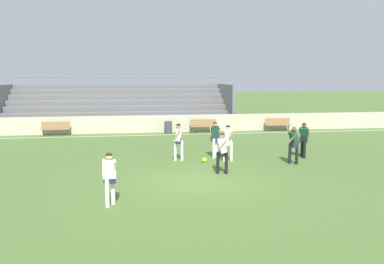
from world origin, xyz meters
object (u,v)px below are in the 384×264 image
(player_white_wide_left, at_px, (179,139))
(player_dark_on_ball, at_px, (294,142))
(player_white_overlapping, at_px, (228,140))
(bleacher_stand, at_px, (118,105))
(bench_centre_sideline, at_px, (56,127))
(bench_far_left, at_px, (278,123))
(bench_near_wall_gap, at_px, (203,125))
(trash_bin, at_px, (168,127))
(soccer_ball, at_px, (204,160))
(player_white_deep_cover, at_px, (222,150))
(player_dark_challenging, at_px, (215,136))
(player_white_wide_right, at_px, (110,174))
(player_dark_trailing_run, at_px, (304,137))

(player_white_wide_left, bearing_deg, player_dark_on_ball, -16.46)
(player_white_overlapping, relative_size, player_dark_on_ball, 0.99)
(player_white_overlapping, bearing_deg, player_white_wide_left, 168.02)
(bleacher_stand, xyz_separation_m, bench_centre_sideline, (-3.92, -4.17, -1.13))
(bench_centre_sideline, bearing_deg, player_dark_on_ball, -40.82)
(bleacher_stand, bearing_deg, bench_far_left, -20.44)
(bench_near_wall_gap, bearing_deg, trash_bin, -177.69)
(bench_centre_sideline, relative_size, soccer_ball, 8.18)
(player_white_deep_cover, bearing_deg, bench_near_wall_gap, 83.56)
(player_dark_challenging, relative_size, player_white_deep_cover, 1.04)
(bleacher_stand, bearing_deg, player_white_deep_cover, -74.01)
(bench_centre_sideline, xyz_separation_m, player_white_deep_cover, (8.44, -11.61, 0.43))
(bleacher_stand, distance_m, player_white_wide_left, 13.41)
(player_white_wide_right, bearing_deg, trash_bin, 78.25)
(bench_far_left, relative_size, player_white_overlapping, 1.08)
(player_dark_on_ball, bearing_deg, player_white_wide_left, 163.54)
(bleacher_stand, xyz_separation_m, player_white_wide_left, (3.10, -13.03, -0.65))
(player_white_wide_right, bearing_deg, bench_near_wall_gap, 69.80)
(trash_bin, relative_size, player_white_wide_right, 0.51)
(player_dark_challenging, xyz_separation_m, soccer_ball, (-0.68, -0.96, -0.92))
(player_white_wide_left, relative_size, player_dark_on_ball, 1.02)
(trash_bin, bearing_deg, bench_far_left, 0.72)
(bench_far_left, height_order, player_white_deep_cover, player_white_deep_cover)
(player_white_overlapping, relative_size, player_white_wide_right, 1.02)
(trash_bin, height_order, player_dark_trailing_run, player_dark_trailing_run)
(player_white_overlapping, distance_m, player_white_deep_cover, 2.40)
(bench_near_wall_gap, bearing_deg, player_dark_trailing_run, -70.49)
(player_dark_trailing_run, relative_size, soccer_ball, 7.60)
(player_white_wide_left, bearing_deg, player_dark_trailing_run, -2.04)
(bench_centre_sideline, distance_m, soccer_ball, 12.45)
(player_white_wide_left, xyz_separation_m, soccer_ball, (1.11, -0.56, -0.92))
(player_dark_challenging, bearing_deg, bleacher_stand, 111.15)
(player_white_wide_left, xyz_separation_m, player_white_deep_cover, (1.42, -2.74, -0.05))
(bench_far_left, relative_size, player_dark_challenging, 1.05)
(bench_centre_sideline, distance_m, player_dark_on_ball, 15.80)
(soccer_ball, bearing_deg, player_white_wide_right, -124.93)
(player_dark_on_ball, bearing_deg, player_dark_challenging, 149.38)
(bleacher_stand, height_order, trash_bin, bleacher_stand)
(player_dark_challenging, xyz_separation_m, player_white_deep_cover, (-0.37, -3.15, -0.05))
(player_dark_on_ball, height_order, player_dark_trailing_run, player_dark_on_ball)
(bench_centre_sideline, height_order, trash_bin, bench_centre_sideline)
(trash_bin, xyz_separation_m, player_white_overlapping, (1.89, -9.24, 0.57))
(bench_centre_sideline, xyz_separation_m, player_dark_challenging, (8.81, -8.46, 0.49))
(bench_centre_sideline, relative_size, bench_near_wall_gap, 1.00)
(trash_bin, height_order, player_dark_challenging, player_dark_challenging)
(bench_far_left, relative_size, bench_near_wall_gap, 1.00)
(trash_bin, distance_m, player_white_overlapping, 9.45)
(bench_far_left, bearing_deg, player_white_overlapping, -122.16)
(bench_far_left, xyz_separation_m, bench_centre_sideline, (-15.10, 0.00, 0.00))
(bench_near_wall_gap, height_order, player_dark_challenging, player_dark_challenging)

